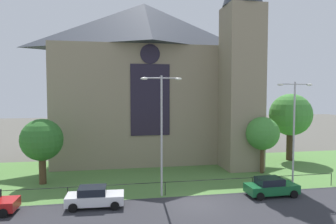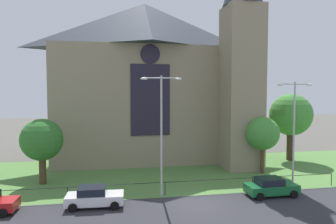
{
  "view_description": "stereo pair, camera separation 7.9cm",
  "coord_description": "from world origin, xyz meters",
  "px_view_note": "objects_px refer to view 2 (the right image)",
  "views": [
    {
      "loc": [
        -6.41,
        -22.38,
        8.44
      ],
      "look_at": [
        -0.83,
        8.0,
        6.58
      ],
      "focal_mm": 33.24,
      "sensor_mm": 36.0,
      "label": 1
    },
    {
      "loc": [
        -6.33,
        -22.4,
        8.44
      ],
      "look_at": [
        -0.83,
        8.0,
        6.58
      ],
      "focal_mm": 33.24,
      "sensor_mm": 36.0,
      "label": 2
    }
  ],
  "objects_px": {
    "streetlamp_near": "(161,122)",
    "parked_car_green": "(271,187)",
    "tree_right_near": "(263,134)",
    "streetlamp_far": "(294,122)",
    "tree_right_far": "(291,115)",
    "church_building": "(151,79)",
    "tree_left_near": "(42,140)",
    "parked_car_white": "(94,197)"
  },
  "relations": [
    {
      "from": "streetlamp_near",
      "to": "parked_car_green",
      "type": "height_order",
      "value": "streetlamp_near"
    },
    {
      "from": "tree_right_near",
      "to": "streetlamp_far",
      "type": "relative_size",
      "value": 0.63
    },
    {
      "from": "tree_right_far",
      "to": "streetlamp_far",
      "type": "distance_m",
      "value": 12.5
    },
    {
      "from": "parked_car_green",
      "to": "tree_right_far",
      "type": "bearing_deg",
      "value": 52.03
    },
    {
      "from": "church_building",
      "to": "tree_left_near",
      "type": "distance_m",
      "value": 16.31
    },
    {
      "from": "tree_left_near",
      "to": "parked_car_green",
      "type": "relative_size",
      "value": 1.44
    },
    {
      "from": "tree_right_near",
      "to": "streetlamp_far",
      "type": "xyz_separation_m",
      "value": [
        0.18,
        -5.39,
        1.7
      ]
    },
    {
      "from": "church_building",
      "to": "tree_right_near",
      "type": "xyz_separation_m",
      "value": [
        10.56,
        -9.88,
        -6.07
      ]
    },
    {
      "from": "tree_right_near",
      "to": "tree_left_near",
      "type": "distance_m",
      "value": 22.01
    },
    {
      "from": "tree_right_near",
      "to": "tree_right_far",
      "type": "distance_m",
      "value": 8.6
    },
    {
      "from": "streetlamp_far",
      "to": "parked_car_white",
      "type": "distance_m",
      "value": 17.95
    },
    {
      "from": "tree_right_near",
      "to": "parked_car_green",
      "type": "bearing_deg",
      "value": -111.67
    },
    {
      "from": "tree_left_near",
      "to": "parked_car_white",
      "type": "distance_m",
      "value": 9.22
    },
    {
      "from": "tree_right_near",
      "to": "tree_left_near",
      "type": "height_order",
      "value": "tree_left_near"
    },
    {
      "from": "tree_right_far",
      "to": "streetlamp_near",
      "type": "xyz_separation_m",
      "value": [
        -18.19,
        -10.76,
        0.43
      ]
    },
    {
      "from": "tree_right_near",
      "to": "streetlamp_near",
      "type": "height_order",
      "value": "streetlamp_near"
    },
    {
      "from": "tree_left_near",
      "to": "streetlamp_near",
      "type": "distance_m",
      "value": 11.88
    },
    {
      "from": "parked_car_green",
      "to": "tree_left_near",
      "type": "bearing_deg",
      "value": 159.21
    },
    {
      "from": "streetlamp_far",
      "to": "parked_car_white",
      "type": "relative_size",
      "value": 2.21
    },
    {
      "from": "tree_left_near",
      "to": "tree_right_near",
      "type": "bearing_deg",
      "value": -0.1
    },
    {
      "from": "parked_car_green",
      "to": "parked_car_white",
      "type": "bearing_deg",
      "value": 178.97
    },
    {
      "from": "tree_right_near",
      "to": "streetlamp_near",
      "type": "bearing_deg",
      "value": -155.16
    },
    {
      "from": "streetlamp_near",
      "to": "parked_car_green",
      "type": "xyz_separation_m",
      "value": [
        8.88,
        -1.55,
        -5.38
      ]
    },
    {
      "from": "streetlamp_far",
      "to": "parked_car_green",
      "type": "distance_m",
      "value": 6.13
    },
    {
      "from": "tree_left_near",
      "to": "streetlamp_far",
      "type": "xyz_separation_m",
      "value": [
        22.19,
        -5.43,
        1.8
      ]
    },
    {
      "from": "tree_right_near",
      "to": "tree_left_near",
      "type": "xyz_separation_m",
      "value": [
        -22.01,
        0.04,
        -0.11
      ]
    },
    {
      "from": "tree_right_near",
      "to": "tree_right_far",
      "type": "xyz_separation_m",
      "value": [
        6.55,
        5.37,
        1.49
      ]
    },
    {
      "from": "streetlamp_far",
      "to": "tree_right_far",
      "type": "bearing_deg",
      "value": 59.38
    },
    {
      "from": "tree_right_far",
      "to": "parked_car_green",
      "type": "xyz_separation_m",
      "value": [
        -9.31,
        -12.31,
        -4.95
      ]
    },
    {
      "from": "church_building",
      "to": "tree_left_near",
      "type": "bearing_deg",
      "value": -139.32
    },
    {
      "from": "church_building",
      "to": "streetlamp_near",
      "type": "height_order",
      "value": "church_building"
    },
    {
      "from": "streetlamp_far",
      "to": "parked_car_green",
      "type": "height_order",
      "value": "streetlamp_far"
    },
    {
      "from": "tree_right_near",
      "to": "church_building",
      "type": "bearing_deg",
      "value": 136.92
    },
    {
      "from": "tree_right_far",
      "to": "tree_right_near",
      "type": "bearing_deg",
      "value": -140.66
    },
    {
      "from": "church_building",
      "to": "tree_right_near",
      "type": "relative_size",
      "value": 4.35
    },
    {
      "from": "tree_left_near",
      "to": "parked_car_green",
      "type": "xyz_separation_m",
      "value": [
        19.25,
        -6.98,
        -3.35
      ]
    },
    {
      "from": "parked_car_green",
      "to": "tree_right_near",
      "type": "bearing_deg",
      "value": 67.45
    },
    {
      "from": "streetlamp_near",
      "to": "church_building",
      "type": "bearing_deg",
      "value": 85.95
    },
    {
      "from": "streetlamp_near",
      "to": "parked_car_white",
      "type": "xyz_separation_m",
      "value": [
        -5.3,
        -1.51,
        -5.38
      ]
    },
    {
      "from": "church_building",
      "to": "parked_car_green",
      "type": "xyz_separation_m",
      "value": [
        7.8,
        -16.81,
        -9.53
      ]
    },
    {
      "from": "parked_car_green",
      "to": "streetlamp_far",
      "type": "bearing_deg",
      "value": 26.91
    },
    {
      "from": "tree_left_near",
      "to": "streetlamp_near",
      "type": "relative_size",
      "value": 0.62
    }
  ]
}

